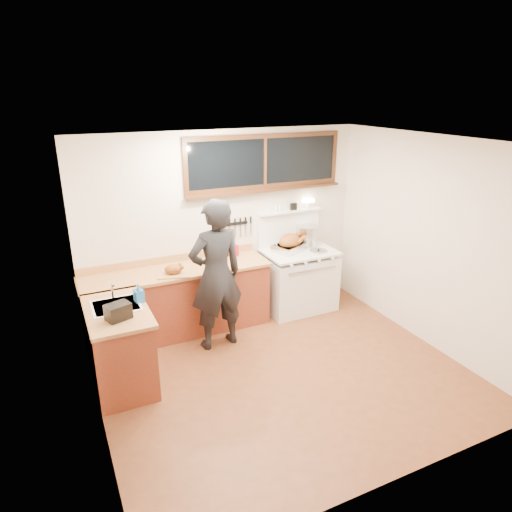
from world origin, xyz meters
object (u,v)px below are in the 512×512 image
cutting_board (174,271)px  roast_turkey (290,244)px  vintage_stove (298,278)px  man (216,275)px

cutting_board → roast_turkey: size_ratio=0.85×
cutting_board → vintage_stove: bearing=3.6°
cutting_board → roast_turkey: roast_turkey is taller
cutting_board → roast_turkey: bearing=5.7°
man → cutting_board: (-0.43, 0.37, -0.00)m
cutting_board → roast_turkey: (1.76, 0.17, 0.05)m
man → roast_turkey: man is taller
vintage_stove → man: 1.61m
man → roast_turkey: bearing=22.2°
man → roast_turkey: 1.44m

